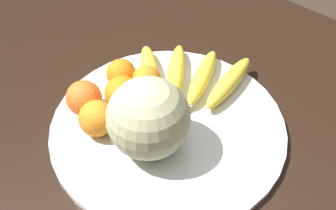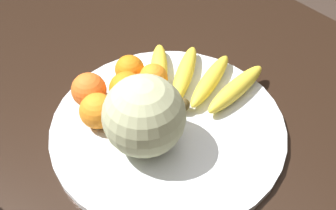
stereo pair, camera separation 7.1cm
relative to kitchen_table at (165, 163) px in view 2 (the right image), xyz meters
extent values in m
cube|color=black|center=(0.00, 0.00, 0.06)|extent=(1.62, 1.18, 0.04)
cube|color=black|center=(0.73, -0.51, -0.32)|extent=(0.07, 0.07, 0.72)
cylinder|color=silver|center=(0.02, -0.02, 0.09)|extent=(0.45, 0.45, 0.01)
torus|color=#1E4C56|center=(0.02, -0.02, 0.09)|extent=(0.45, 0.45, 0.01)
sphere|color=#B2B789|center=(0.01, 0.04, 0.17)|extent=(0.14, 0.14, 0.14)
sphere|color=#473819|center=(0.02, -0.06, 0.11)|extent=(0.03, 0.03, 0.03)
ellipsoid|color=yellow|center=(-0.01, -0.18, 0.11)|extent=(0.06, 0.18, 0.04)
ellipsoid|color=yellow|center=(0.04, -0.15, 0.11)|extent=(0.10, 0.17, 0.03)
ellipsoid|color=yellow|center=(0.09, -0.12, 0.11)|extent=(0.14, 0.17, 0.04)
ellipsoid|color=yellow|center=(0.14, -0.09, 0.11)|extent=(0.15, 0.13, 0.04)
sphere|color=orange|center=(0.16, -0.03, 0.12)|extent=(0.06, 0.06, 0.06)
sphere|color=orange|center=(0.11, 0.01, 0.13)|extent=(0.07, 0.07, 0.07)
sphere|color=orange|center=(0.10, 0.08, 0.13)|extent=(0.07, 0.07, 0.07)
sphere|color=orange|center=(0.16, 0.07, 0.13)|extent=(0.07, 0.07, 0.07)
sphere|color=orange|center=(0.11, -0.06, 0.12)|extent=(0.06, 0.06, 0.06)
cube|color=white|center=(0.09, 0.03, 0.09)|extent=(0.08, 0.05, 0.00)
camera|label=1|loc=(-0.32, 0.34, 0.65)|focal=42.00mm
camera|label=2|loc=(-0.37, 0.29, 0.65)|focal=42.00mm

